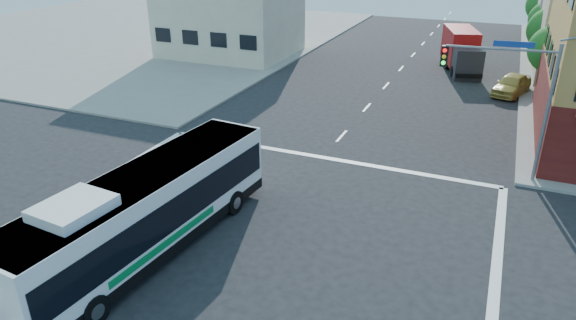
% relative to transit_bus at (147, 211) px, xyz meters
% --- Properties ---
extents(ground, '(120.00, 120.00, 0.00)m').
position_rel_transit_bus_xyz_m(ground, '(3.27, 1.78, -1.83)').
color(ground, black).
rests_on(ground, ground).
extents(sidewalk_nw, '(50.00, 50.00, 0.15)m').
position_rel_transit_bus_xyz_m(sidewalk_nw, '(-31.73, 36.78, -1.76)').
color(sidewalk_nw, gray).
rests_on(sidewalk_nw, ground).
extents(building_west, '(12.06, 10.06, 8.00)m').
position_rel_transit_bus_xyz_m(building_west, '(-13.75, 31.76, 2.17)').
color(building_west, beige).
rests_on(building_west, ground).
extents(signal_mast_ne, '(7.91, 1.13, 8.07)m').
position_rel_transit_bus_xyz_m(signal_mast_ne, '(12.35, 12.40, 3.15)').
color(signal_mast_ne, slate).
rests_on(signal_mast_ne, ground).
extents(street_tree_a, '(3.60, 3.60, 5.53)m').
position_rel_transit_bus_xyz_m(street_tree_a, '(15.17, 29.70, 1.76)').
color(street_tree_a, '#3D2A16').
rests_on(street_tree_a, ground).
extents(street_tree_b, '(3.80, 3.80, 5.79)m').
position_rel_transit_bus_xyz_m(street_tree_b, '(15.17, 37.70, 1.92)').
color(street_tree_b, '#3D2A16').
rests_on(street_tree_b, ground).
extents(street_tree_c, '(3.40, 3.40, 5.29)m').
position_rel_transit_bus_xyz_m(street_tree_c, '(15.17, 45.70, 1.63)').
color(street_tree_c, '#3D2A16').
rests_on(street_tree_c, ground).
extents(street_tree_d, '(4.00, 4.00, 6.03)m').
position_rel_transit_bus_xyz_m(street_tree_d, '(15.17, 53.70, 2.05)').
color(street_tree_d, '#3D2A16').
rests_on(street_tree_d, ground).
extents(transit_bus, '(3.86, 12.85, 3.75)m').
position_rel_transit_bus_xyz_m(transit_bus, '(0.00, 0.00, 0.00)').
color(transit_bus, black).
rests_on(transit_bus, ground).
extents(box_truck, '(4.40, 8.15, 3.52)m').
position_rel_transit_bus_xyz_m(box_truck, '(8.20, 34.24, -0.12)').
color(box_truck, '#28272C').
rests_on(box_truck, ground).
extents(parked_car, '(3.16, 5.02, 1.59)m').
position_rel_transit_bus_xyz_m(parked_car, '(12.66, 28.12, -1.04)').
color(parked_car, gold).
rests_on(parked_car, ground).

